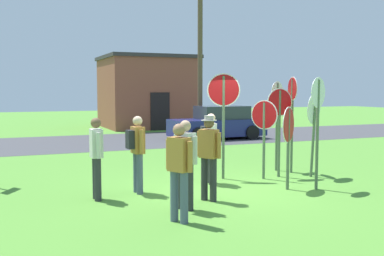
{
  "coord_description": "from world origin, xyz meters",
  "views": [
    {
      "loc": [
        -4.36,
        -9.01,
        2.26
      ],
      "look_at": [
        -0.02,
        1.45,
        1.3
      ],
      "focal_mm": 42.55,
      "sensor_mm": 36.0,
      "label": 1
    }
  ],
  "objects_px": {
    "stop_sign_nearest": "(279,117)",
    "person_on_left": "(137,149)",
    "person_near_signs": "(210,143)",
    "stop_sign_tallest": "(318,114)",
    "stop_sign_rear_left": "(264,126)",
    "stop_sign_far_back": "(288,134)",
    "utility_pole": "(200,51)",
    "stop_sign_leaning_left": "(277,112)",
    "stop_sign_rear_right": "(224,106)",
    "person_in_teal": "(209,153)",
    "stop_sign_center_cluster": "(292,109)",
    "stop_sign_low_front": "(314,120)",
    "person_with_sunhat": "(179,167)",
    "person_holding_notes": "(96,154)",
    "parked_car_on_street": "(218,124)",
    "person_in_blue": "(185,158)"
  },
  "relations": [
    {
      "from": "stop_sign_nearest",
      "to": "person_on_left",
      "type": "height_order",
      "value": "stop_sign_nearest"
    },
    {
      "from": "person_near_signs",
      "to": "stop_sign_tallest",
      "type": "bearing_deg",
      "value": -36.77
    },
    {
      "from": "stop_sign_rear_left",
      "to": "stop_sign_far_back",
      "type": "xyz_separation_m",
      "value": [
        -0.14,
        -1.27,
        -0.08
      ]
    },
    {
      "from": "utility_pole",
      "to": "stop_sign_leaning_left",
      "type": "relative_size",
      "value": 3.15
    },
    {
      "from": "stop_sign_rear_left",
      "to": "stop_sign_far_back",
      "type": "bearing_deg",
      "value": -96.42
    },
    {
      "from": "stop_sign_rear_right",
      "to": "person_in_teal",
      "type": "height_order",
      "value": "stop_sign_rear_right"
    },
    {
      "from": "stop_sign_tallest",
      "to": "stop_sign_center_cluster",
      "type": "height_order",
      "value": "stop_sign_center_cluster"
    },
    {
      "from": "stop_sign_low_front",
      "to": "stop_sign_rear_right",
      "type": "height_order",
      "value": "stop_sign_rear_right"
    },
    {
      "from": "stop_sign_rear_left",
      "to": "person_with_sunhat",
      "type": "xyz_separation_m",
      "value": [
        -3.33,
        -2.72,
        -0.41
      ]
    },
    {
      "from": "stop_sign_rear_left",
      "to": "utility_pole",
      "type": "bearing_deg",
      "value": 74.96
    },
    {
      "from": "stop_sign_low_front",
      "to": "stop_sign_far_back",
      "type": "height_order",
      "value": "stop_sign_low_front"
    },
    {
      "from": "person_near_signs",
      "to": "utility_pole",
      "type": "bearing_deg",
      "value": 67.64
    },
    {
      "from": "stop_sign_leaning_left",
      "to": "stop_sign_far_back",
      "type": "distance_m",
      "value": 2.47
    },
    {
      "from": "utility_pole",
      "to": "stop_sign_tallest",
      "type": "distance_m",
      "value": 12.43
    },
    {
      "from": "stop_sign_rear_left",
      "to": "stop_sign_low_front",
      "type": "xyz_separation_m",
      "value": [
        1.3,
        -0.27,
        0.13
      ]
    },
    {
      "from": "person_holding_notes",
      "to": "stop_sign_rear_left",
      "type": "bearing_deg",
      "value": 7.67
    },
    {
      "from": "stop_sign_leaning_left",
      "to": "stop_sign_rear_right",
      "type": "xyz_separation_m",
      "value": [
        -1.9,
        -0.5,
        0.2
      ]
    },
    {
      "from": "stop_sign_tallest",
      "to": "person_in_teal",
      "type": "bearing_deg",
      "value": -179.01
    },
    {
      "from": "stop_sign_nearest",
      "to": "person_holding_notes",
      "type": "xyz_separation_m",
      "value": [
        -4.84,
        -0.68,
        -0.61
      ]
    },
    {
      "from": "parked_car_on_street",
      "to": "stop_sign_nearest",
      "type": "height_order",
      "value": "stop_sign_nearest"
    },
    {
      "from": "stop_sign_center_cluster",
      "to": "person_with_sunhat",
      "type": "relative_size",
      "value": 1.54
    },
    {
      "from": "stop_sign_low_front",
      "to": "person_holding_notes",
      "type": "xyz_separation_m",
      "value": [
        -5.62,
        -0.31,
        -0.53
      ]
    },
    {
      "from": "person_in_blue",
      "to": "utility_pole",
      "type": "bearing_deg",
      "value": 65.22
    },
    {
      "from": "stop_sign_low_front",
      "to": "person_holding_notes",
      "type": "bearing_deg",
      "value": -176.85
    },
    {
      "from": "utility_pole",
      "to": "person_holding_notes",
      "type": "xyz_separation_m",
      "value": [
        -7.14,
        -11.07,
        -3.14
      ]
    },
    {
      "from": "utility_pole",
      "to": "person_with_sunhat",
      "type": "height_order",
      "value": "utility_pole"
    },
    {
      "from": "stop_sign_center_cluster",
      "to": "person_holding_notes",
      "type": "bearing_deg",
      "value": -169.29
    },
    {
      "from": "person_with_sunhat",
      "to": "person_near_signs",
      "type": "relative_size",
      "value": 1.0
    },
    {
      "from": "person_in_blue",
      "to": "person_holding_notes",
      "type": "distance_m",
      "value": 1.97
    },
    {
      "from": "stop_sign_leaning_left",
      "to": "stop_sign_low_front",
      "type": "height_order",
      "value": "stop_sign_leaning_left"
    },
    {
      "from": "utility_pole",
      "to": "stop_sign_nearest",
      "type": "bearing_deg",
      "value": -102.49
    },
    {
      "from": "person_in_teal",
      "to": "stop_sign_low_front",
      "type": "bearing_deg",
      "value": 19.62
    },
    {
      "from": "stop_sign_leaning_left",
      "to": "parked_car_on_street",
      "type": "bearing_deg",
      "value": 75.45
    },
    {
      "from": "stop_sign_nearest",
      "to": "person_on_left",
      "type": "relative_size",
      "value": 1.36
    },
    {
      "from": "stop_sign_center_cluster",
      "to": "person_in_teal",
      "type": "relative_size",
      "value": 1.5
    },
    {
      "from": "stop_sign_tallest",
      "to": "person_with_sunhat",
      "type": "bearing_deg",
      "value": -162.1
    },
    {
      "from": "stop_sign_nearest",
      "to": "parked_car_on_street",
      "type": "bearing_deg",
      "value": 74.01
    },
    {
      "from": "stop_sign_center_cluster",
      "to": "person_in_teal",
      "type": "height_order",
      "value": "stop_sign_center_cluster"
    },
    {
      "from": "parked_car_on_street",
      "to": "person_on_left",
      "type": "bearing_deg",
      "value": -124.83
    },
    {
      "from": "stop_sign_low_front",
      "to": "person_with_sunhat",
      "type": "height_order",
      "value": "stop_sign_low_front"
    },
    {
      "from": "person_with_sunhat",
      "to": "person_holding_notes",
      "type": "bearing_deg",
      "value": 114.9
    },
    {
      "from": "person_near_signs",
      "to": "stop_sign_far_back",
      "type": "bearing_deg",
      "value": -42.84
    },
    {
      "from": "person_in_teal",
      "to": "stop_sign_rear_left",
      "type": "bearing_deg",
      "value": 34.48
    },
    {
      "from": "stop_sign_center_cluster",
      "to": "person_holding_notes",
      "type": "relative_size",
      "value": 1.54
    },
    {
      "from": "stop_sign_center_cluster",
      "to": "stop_sign_low_front",
      "type": "distance_m",
      "value": 0.78
    },
    {
      "from": "utility_pole",
      "to": "stop_sign_leaning_left",
      "type": "bearing_deg",
      "value": -100.94
    },
    {
      "from": "stop_sign_leaning_left",
      "to": "stop_sign_far_back",
      "type": "height_order",
      "value": "stop_sign_leaning_left"
    },
    {
      "from": "stop_sign_tallest",
      "to": "person_on_left",
      "type": "relative_size",
      "value": 1.5
    },
    {
      "from": "parked_car_on_street",
      "to": "person_on_left",
      "type": "distance_m",
      "value": 11.29
    },
    {
      "from": "stop_sign_rear_right",
      "to": "stop_sign_far_back",
      "type": "distance_m",
      "value": 1.94
    }
  ]
}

